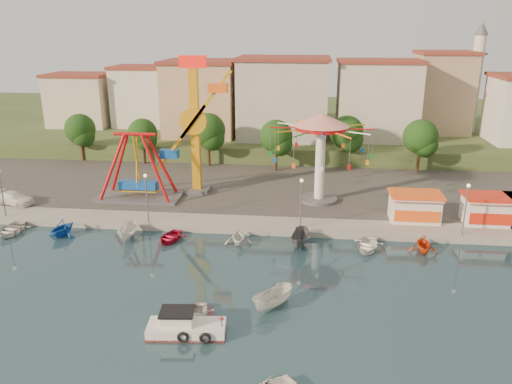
# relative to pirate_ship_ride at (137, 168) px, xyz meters

# --- Properties ---
(ground) EXTENTS (200.00, 200.00, 0.00)m
(ground) POSITION_rel_pirate_ship_ride_xyz_m (11.50, -20.49, -4.39)
(ground) COLOR #152D3B
(ground) RESTS_ON ground
(quay_deck) EXTENTS (200.00, 100.00, 0.60)m
(quay_deck) POSITION_rel_pirate_ship_ride_xyz_m (11.50, 41.51, -4.09)
(quay_deck) COLOR #9E998E
(quay_deck) RESTS_ON ground
(asphalt_pad) EXTENTS (90.00, 28.00, 0.01)m
(asphalt_pad) POSITION_rel_pirate_ship_ride_xyz_m (11.50, 9.51, -3.79)
(asphalt_pad) COLOR #4C4944
(asphalt_pad) RESTS_ON quay_deck
(hill_terrace) EXTENTS (200.00, 60.00, 3.00)m
(hill_terrace) POSITION_rel_pirate_ship_ride_xyz_m (11.50, 46.51, -2.89)
(hill_terrace) COLOR #384C26
(hill_terrace) RESTS_ON ground
(pirate_ship_ride) EXTENTS (10.00, 5.00, 8.00)m
(pirate_ship_ride) POSITION_rel_pirate_ship_ride_xyz_m (0.00, 0.00, 0.00)
(pirate_ship_ride) COLOR #59595E
(pirate_ship_ride) RESTS_ON quay_deck
(kamikaze_tower) EXTENTS (6.41, 3.10, 16.50)m
(kamikaze_tower) POSITION_rel_pirate_ship_ride_xyz_m (6.78, 2.83, 4.11)
(kamikaze_tower) COLOR #59595E
(kamikaze_tower) RESTS_ON quay_deck
(wave_swinger) EXTENTS (11.60, 11.60, 10.40)m
(wave_swinger) POSITION_rel_pirate_ship_ride_xyz_m (21.46, 1.20, 3.80)
(wave_swinger) COLOR #59595E
(wave_swinger) RESTS_ON quay_deck
(booth_left) EXTENTS (5.40, 3.78, 3.08)m
(booth_left) POSITION_rel_pirate_ship_ride_xyz_m (31.44, -4.01, -2.23)
(booth_left) COLOR white
(booth_left) RESTS_ON quay_deck
(booth_mid) EXTENTS (5.40, 3.78, 3.08)m
(booth_mid) POSITION_rel_pirate_ship_ride_xyz_m (38.97, -4.01, -2.23)
(booth_mid) COLOR white
(booth_mid) RESTS_ON quay_deck
(lamp_post_0) EXTENTS (0.14, 0.14, 5.00)m
(lamp_post_0) POSITION_rel_pirate_ship_ride_xyz_m (-12.50, -7.49, -1.29)
(lamp_post_0) COLOR #59595E
(lamp_post_0) RESTS_ON quay_deck
(lamp_post_1) EXTENTS (0.14, 0.14, 5.00)m
(lamp_post_1) POSITION_rel_pirate_ship_ride_xyz_m (3.50, -7.49, -1.29)
(lamp_post_1) COLOR #59595E
(lamp_post_1) RESTS_ON quay_deck
(lamp_post_2) EXTENTS (0.14, 0.14, 5.00)m
(lamp_post_2) POSITION_rel_pirate_ship_ride_xyz_m (19.50, -7.49, -1.29)
(lamp_post_2) COLOR #59595E
(lamp_post_2) RESTS_ON quay_deck
(lamp_post_3) EXTENTS (0.14, 0.14, 5.00)m
(lamp_post_3) POSITION_rel_pirate_ship_ride_xyz_m (35.50, -7.49, -1.29)
(lamp_post_3) COLOR #59595E
(lamp_post_3) RESTS_ON quay_deck
(tree_0) EXTENTS (4.60, 4.60, 7.19)m
(tree_0) POSITION_rel_pirate_ship_ride_xyz_m (-14.50, 16.48, 1.08)
(tree_0) COLOR #382314
(tree_0) RESTS_ON quay_deck
(tree_1) EXTENTS (4.35, 4.35, 6.80)m
(tree_1) POSITION_rel_pirate_ship_ride_xyz_m (-4.50, 15.75, 0.81)
(tree_1) COLOR #382314
(tree_1) RESTS_ON quay_deck
(tree_2) EXTENTS (5.02, 5.02, 7.85)m
(tree_2) POSITION_rel_pirate_ship_ride_xyz_m (5.50, 15.31, 1.52)
(tree_2) COLOR #382314
(tree_2) RESTS_ON quay_deck
(tree_3) EXTENTS (4.68, 4.68, 7.32)m
(tree_3) POSITION_rel_pirate_ship_ride_xyz_m (15.50, 13.87, 1.16)
(tree_3) COLOR #382314
(tree_3) RESTS_ON quay_deck
(tree_4) EXTENTS (4.86, 4.86, 7.60)m
(tree_4) POSITION_rel_pirate_ship_ride_xyz_m (25.50, 16.86, 1.35)
(tree_4) COLOR #382314
(tree_4) RESTS_ON quay_deck
(tree_5) EXTENTS (4.83, 4.83, 7.54)m
(tree_5) POSITION_rel_pirate_ship_ride_xyz_m (35.50, 15.04, 1.31)
(tree_5) COLOR #382314
(tree_5) RESTS_ON quay_deck
(building_0) EXTENTS (9.26, 9.53, 11.87)m
(building_0) POSITION_rel_pirate_ship_ride_xyz_m (-21.87, 25.57, 4.54)
(building_0) COLOR beige
(building_0) RESTS_ON hill_terrace
(building_1) EXTENTS (12.33, 9.01, 8.63)m
(building_1) POSITION_rel_pirate_ship_ride_xyz_m (-9.83, 30.89, 2.92)
(building_1) COLOR silver
(building_1) RESTS_ON hill_terrace
(building_2) EXTENTS (11.95, 9.28, 11.23)m
(building_2) POSITION_rel_pirate_ship_ride_xyz_m (3.31, 31.47, 4.22)
(building_2) COLOR tan
(building_2) RESTS_ON hill_terrace
(building_3) EXTENTS (12.59, 10.50, 9.20)m
(building_3) POSITION_rel_pirate_ship_ride_xyz_m (17.10, 28.31, 3.20)
(building_3) COLOR beige
(building_3) RESTS_ON hill_terrace
(building_4) EXTENTS (10.75, 9.23, 9.24)m
(building_4) POSITION_rel_pirate_ship_ride_xyz_m (30.57, 31.71, 3.22)
(building_4) COLOR beige
(building_4) RESTS_ON hill_terrace
(building_5) EXTENTS (12.77, 10.96, 11.21)m
(building_5) POSITION_rel_pirate_ship_ride_xyz_m (43.87, 29.84, 4.21)
(building_5) COLOR tan
(building_5) RESTS_ON hill_terrace
(minaret) EXTENTS (2.80, 2.80, 18.00)m
(minaret) POSITION_rel_pirate_ship_ride_xyz_m (47.50, 33.51, 8.15)
(minaret) COLOR silver
(minaret) RESTS_ON hill_terrace
(cabin_motorboat) EXTENTS (5.51, 2.54, 1.88)m
(cabin_motorboat) POSITION_rel_pirate_ship_ride_xyz_m (11.98, -26.09, -3.89)
(cabin_motorboat) COLOR white
(cabin_motorboat) RESTS_ON ground
(rowboat_a) EXTENTS (2.80, 3.73, 0.73)m
(rowboat_a) POSITION_rel_pirate_ship_ride_xyz_m (12.39, -24.36, -4.03)
(rowboat_a) COLOR silver
(rowboat_a) RESTS_ON ground
(skiff) EXTENTS (3.69, 4.11, 1.56)m
(skiff) POSITION_rel_pirate_ship_ride_xyz_m (17.78, -22.17, -3.61)
(skiff) COLOR silver
(skiff) RESTS_ON ground
(van) EXTENTS (5.24, 3.26, 1.42)m
(van) POSITION_rel_pirate_ship_ride_xyz_m (-13.71, -3.66, -3.09)
(van) COLOR white
(van) RESTS_ON quay_deck
(moored_boat_0) EXTENTS (3.21, 4.32, 0.86)m
(moored_boat_0) POSITION_rel_pirate_ship_ride_xyz_m (-10.06, -10.69, -3.96)
(moored_boat_0) COLOR silver
(moored_boat_0) RESTS_ON ground
(moored_boat_1) EXTENTS (3.67, 3.99, 1.75)m
(moored_boat_1) POSITION_rel_pirate_ship_ride_xyz_m (-4.51, -10.69, -3.52)
(moored_boat_1) COLOR #134CAB
(moored_boat_1) RESTS_ON ground
(moored_boat_2) EXTENTS (1.57, 3.85, 1.47)m
(moored_boat_2) POSITION_rel_pirate_ship_ride_xyz_m (2.40, -10.69, -3.66)
(moored_boat_2) COLOR silver
(moored_boat_2) RESTS_ON ground
(moored_boat_3) EXTENTS (3.18, 3.98, 0.74)m
(moored_boat_3) POSITION_rel_pirate_ship_ride_xyz_m (6.69, -10.69, -4.03)
(moored_boat_3) COLOR #B00E2C
(moored_boat_3) RESTS_ON ground
(moored_boat_4) EXTENTS (3.20, 3.53, 1.61)m
(moored_boat_4) POSITION_rel_pirate_ship_ride_xyz_m (13.52, -10.69, -3.59)
(moored_boat_4) COLOR white
(moored_boat_4) RESTS_ON ground
(moored_boat_5) EXTENTS (2.10, 4.23, 1.56)m
(moored_boat_5) POSITION_rel_pirate_ship_ride_xyz_m (19.55, -10.69, -3.61)
(moored_boat_5) COLOR #515256
(moored_boat_5) RESTS_ON ground
(moored_boat_6) EXTENTS (3.77, 4.62, 0.84)m
(moored_boat_6) POSITION_rel_pirate_ship_ride_xyz_m (25.95, -10.69, -3.97)
(moored_boat_6) COLOR white
(moored_boat_6) RESTS_ON ground
(moored_boat_7) EXTENTS (2.89, 3.28, 1.63)m
(moored_boat_7) POSITION_rel_pirate_ship_ride_xyz_m (31.11, -10.69, -3.58)
(moored_boat_7) COLOR #D84013
(moored_boat_7) RESTS_ON ground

